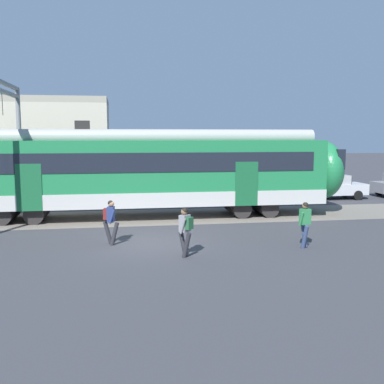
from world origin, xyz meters
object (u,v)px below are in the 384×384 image
(pedestrian_green, at_px, (305,221))
(parked_car_silver, at_px, (333,187))
(pedestrian_navy, at_px, (110,218))
(pedestrian_grey, at_px, (185,228))

(pedestrian_green, height_order, parked_car_silver, pedestrian_green)
(pedestrian_navy, bearing_deg, pedestrian_grey, -40.18)
(pedestrian_grey, relative_size, parked_car_silver, 0.41)
(pedestrian_grey, distance_m, parked_car_silver, 16.63)
(pedestrian_green, bearing_deg, pedestrian_navy, 167.30)
(pedestrian_grey, bearing_deg, parked_car_silver, 47.25)
(parked_car_silver, bearing_deg, pedestrian_navy, -143.78)
(pedestrian_green, distance_m, parked_car_silver, 13.53)
(pedestrian_green, bearing_deg, pedestrian_grey, -172.91)
(pedestrian_navy, bearing_deg, pedestrian_green, -12.70)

